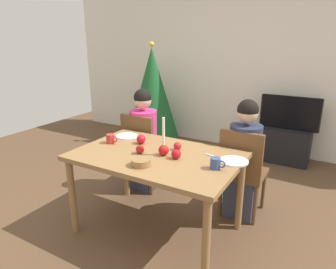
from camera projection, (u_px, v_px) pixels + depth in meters
name	position (u px, v px, depth m)	size (l,w,h in m)	color
ground_plane	(157.00, 229.00, 2.80)	(7.68, 7.68, 0.00)	brown
back_wall	(247.00, 65.00, 4.55)	(6.40, 0.10, 2.60)	silver
dining_table	(156.00, 163.00, 2.60)	(1.40, 0.90, 0.75)	olive
chair_left	(142.00, 147.00, 3.42)	(0.40, 0.40, 0.90)	brown
chair_right	(242.00, 168.00, 2.87)	(0.40, 0.40, 0.90)	brown
person_left_child	(144.00, 142.00, 3.43)	(0.30, 0.30, 1.17)	#33384C
person_right_child	(244.00, 161.00, 2.88)	(0.30, 0.30, 1.17)	#33384C
tv_stand	(286.00, 145.00, 4.29)	(0.64, 0.40, 0.48)	black
tv	(290.00, 113.00, 4.14)	(0.79, 0.05, 0.46)	black
christmas_tree	(152.00, 93.00, 4.84)	(0.84, 0.84, 1.64)	brown
candle_centerpiece	(164.00, 148.00, 2.53)	(0.09, 0.09, 0.33)	red
plate_left	(127.00, 136.00, 3.02)	(0.22, 0.22, 0.01)	silver
plate_right	(234.00, 161.00, 2.41)	(0.23, 0.23, 0.01)	white
mug_left	(111.00, 139.00, 2.83)	(0.12, 0.08, 0.09)	#B72D2D
mug_right	(216.00, 163.00, 2.27)	(0.12, 0.08, 0.09)	#33477F
fork_left	(138.00, 140.00, 2.91)	(0.18, 0.01, 0.01)	silver
fork_right	(214.00, 157.00, 2.51)	(0.18, 0.01, 0.01)	silver
bowl_walnuts	(141.00, 162.00, 2.34)	(0.15, 0.15, 0.05)	olive
apple_near_candle	(141.00, 139.00, 2.81)	(0.09, 0.09, 0.09)	red
apple_by_left_plate	(176.00, 154.00, 2.46)	(0.08, 0.08, 0.08)	#AD1019
apple_by_right_mug	(177.00, 146.00, 2.66)	(0.07, 0.07, 0.07)	#AB1B22
apple_far_edge	(140.00, 149.00, 2.58)	(0.07, 0.07, 0.07)	#AE1918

